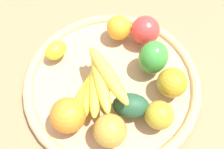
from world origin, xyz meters
name	(u,v)px	position (x,y,z in m)	size (l,w,h in m)	color
ground_plane	(112,84)	(0.00, 0.00, 0.00)	(2.40, 2.40, 0.00)	#986E4A
basket	(112,82)	(0.00, 0.00, 0.01)	(0.47, 0.47, 0.03)	tan
apple_1	(159,115)	(-0.03, -0.15, 0.07)	(0.07, 0.07, 0.07)	#AE9528
apple_0	(110,131)	(-0.13, -0.08, 0.07)	(0.07, 0.07, 0.07)	#BC8A34
banana_bunch	(97,82)	(-0.05, 0.01, 0.08)	(0.18, 0.17, 0.09)	yellow
apple_3	(146,31)	(0.16, 0.00, 0.07)	(0.08, 0.08, 0.08)	red
lemon_0	(56,50)	(-0.03, 0.17, 0.05)	(0.06, 0.05, 0.05)	yellow
bell_pepper	(153,57)	(0.09, -0.07, 0.08)	(0.08, 0.07, 0.09)	#398E35
apple_2	(172,83)	(0.06, -0.14, 0.07)	(0.07, 0.07, 0.07)	#B28F22
orange_0	(119,28)	(0.13, 0.07, 0.07)	(0.07, 0.07, 0.07)	orange
orange_1	(68,115)	(-0.15, 0.01, 0.07)	(0.08, 0.08, 0.08)	orange
avocado	(131,106)	(-0.05, -0.09, 0.06)	(0.09, 0.06, 0.06)	#224A2F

